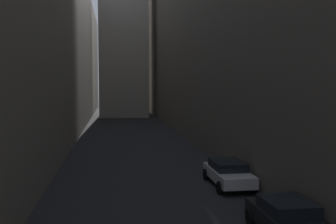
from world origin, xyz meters
TOP-DOWN VIEW (x-y plane):
  - ground_plane at (0.00, 48.00)m, footprint 264.00×264.00m
  - building_block_left at (-12.36, 50.00)m, footprint 13.72×108.00m
  - building_block_right at (11.79, 50.00)m, footprint 12.58×108.00m
  - parked_car_right_third at (4.40, 17.36)m, footprint 2.04×3.90m
  - parked_car_right_far at (4.40, 24.62)m, footprint 2.04×4.38m

SIDE VIEW (x-z plane):
  - ground_plane at x=0.00m, z-range 0.00..0.00m
  - parked_car_right_third at x=4.40m, z-range 0.04..1.44m
  - parked_car_right_far at x=4.40m, z-range 0.06..1.43m
  - building_block_left at x=-12.36m, z-range 0.00..20.69m
  - building_block_right at x=11.79m, z-range 0.00..23.50m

